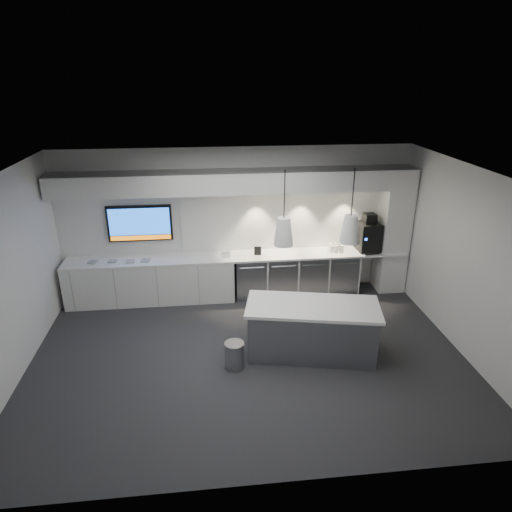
{
  "coord_description": "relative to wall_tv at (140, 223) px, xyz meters",
  "views": [
    {
      "loc": [
        -0.59,
        -6.26,
        4.35
      ],
      "look_at": [
        0.24,
        1.1,
        1.31
      ],
      "focal_mm": 32.0,
      "sensor_mm": 36.0,
      "label": 1
    }
  ],
  "objects": [
    {
      "name": "sign_black",
      "position": [
        2.3,
        -0.29,
        -0.57
      ],
      "size": [
        0.14,
        0.04,
        0.18
      ],
      "primitive_type": "cube",
      "rotation": [
        0.0,
        0.0,
        -0.18
      ],
      "color": "black",
      "rests_on": "back_counter"
    },
    {
      "name": "fridge_unit_d",
      "position": [
        4.04,
        -0.27,
        -1.13
      ],
      "size": [
        0.6,
        0.61,
        0.85
      ],
      "primitive_type": "cube",
      "color": "#92949A",
      "rests_on": "floor"
    },
    {
      "name": "cup_cluster",
      "position": [
        3.91,
        -0.28,
        -0.58
      ],
      "size": [
        0.28,
        0.18,
        0.15
      ],
      "primitive_type": null,
      "color": "white",
      "rests_on": "back_counter"
    },
    {
      "name": "wall_back",
      "position": [
        1.9,
        0.05,
        -0.06
      ],
      "size": [
        7.0,
        0.0,
        7.0
      ],
      "primitive_type": "plane",
      "rotation": [
        1.57,
        0.0,
        0.0
      ],
      "color": "white",
      "rests_on": "floor"
    },
    {
      "name": "fridge_unit_c",
      "position": [
        3.41,
        -0.27,
        -1.13
      ],
      "size": [
        0.6,
        0.61,
        0.85
      ],
      "primitive_type": "cube",
      "color": "#92949A",
      "rests_on": "floor"
    },
    {
      "name": "bin",
      "position": [
        1.65,
        -2.71,
        -1.34
      ],
      "size": [
        0.33,
        0.33,
        0.43
      ],
      "primitive_type": "cylinder",
      "rotation": [
        0.0,
        0.0,
        0.09
      ],
      "color": "#92949A",
      "rests_on": "floor"
    },
    {
      "name": "tray_b",
      "position": [
        -0.54,
        -0.32,
        -0.65
      ],
      "size": [
        0.18,
        0.18,
        0.02
      ],
      "primitive_type": "cube",
      "rotation": [
        0.0,
        0.0,
        -0.1
      ],
      "color": "#9B9B9B",
      "rests_on": "back_counter"
    },
    {
      "name": "sign_white",
      "position": [
        1.65,
        -0.38,
        -0.59
      ],
      "size": [
        0.18,
        0.07,
        0.14
      ],
      "primitive_type": "cube",
      "rotation": [
        0.0,
        0.0,
        0.26
      ],
      "color": "white",
      "rests_on": "back_counter"
    },
    {
      "name": "back_counter",
      "position": [
        1.9,
        -0.27,
        -0.68
      ],
      "size": [
        6.8,
        0.65,
        0.04
      ],
      "primitive_type": "cube",
      "color": "white",
      "rests_on": "left_base_cabinets"
    },
    {
      "name": "pendant_left",
      "position": [
        2.42,
        -2.48,
        0.59
      ],
      "size": [
        0.29,
        0.29,
        1.12
      ],
      "color": "white",
      "rests_on": "ceiling"
    },
    {
      "name": "fridge_unit_a",
      "position": [
        2.15,
        -0.27,
        -1.13
      ],
      "size": [
        0.6,
        0.61,
        0.85
      ],
      "primitive_type": "cube",
      "color": "#92949A",
      "rests_on": "floor"
    },
    {
      "name": "tray_c",
      "position": [
        -0.2,
        -0.37,
        -0.65
      ],
      "size": [
        0.17,
        0.17,
        0.02
      ],
      "primitive_type": "cube",
      "rotation": [
        0.0,
        0.0,
        0.07
      ],
      "color": "#9B9B9B",
      "rests_on": "back_counter"
    },
    {
      "name": "coffee_machine",
      "position": [
        4.57,
        -0.25,
        -0.34
      ],
      "size": [
        0.44,
        0.61,
        0.77
      ],
      "rotation": [
        0.0,
        0.0,
        0.04
      ],
      "color": "black",
      "rests_on": "back_counter"
    },
    {
      "name": "soffit",
      "position": [
        1.9,
        -0.25,
        0.84
      ],
      "size": [
        6.9,
        0.6,
        0.4
      ],
      "primitive_type": "cube",
      "color": "white",
      "rests_on": "wall_back"
    },
    {
      "name": "wall_tv",
      "position": [
        0.0,
        0.0,
        0.0
      ],
      "size": [
        1.25,
        0.07,
        0.72
      ],
      "color": "black",
      "rests_on": "wall_back"
    },
    {
      "name": "wall_left",
      "position": [
        -1.6,
        -2.45,
        -0.06
      ],
      "size": [
        0.0,
        7.0,
        7.0
      ],
      "primitive_type": "plane",
      "rotation": [
        1.57,
        0.0,
        1.57
      ],
      "color": "white",
      "rests_on": "floor"
    },
    {
      "name": "ceiling",
      "position": [
        1.9,
        -2.45,
        1.44
      ],
      "size": [
        7.0,
        7.0,
        0.0
      ],
      "primitive_type": "plane",
      "rotation": [
        3.14,
        0.0,
        0.0
      ],
      "color": "black",
      "rests_on": "wall_back"
    },
    {
      "name": "wall_front",
      "position": [
        1.9,
        -4.95,
        -0.06
      ],
      "size": [
        7.0,
        0.0,
        7.0
      ],
      "primitive_type": "plane",
      "rotation": [
        -1.57,
        0.0,
        0.0
      ],
      "color": "white",
      "rests_on": "floor"
    },
    {
      "name": "fridge_unit_b",
      "position": [
        2.78,
        -0.27,
        -1.13
      ],
      "size": [
        0.6,
        0.61,
        0.85
      ],
      "primitive_type": "cube",
      "color": "#92949A",
      "rests_on": "floor"
    },
    {
      "name": "island",
      "position": [
        2.93,
        -2.48,
        -1.11
      ],
      "size": [
        2.25,
        1.32,
        0.89
      ],
      "rotation": [
        0.0,
        0.0,
        -0.21
      ],
      "color": "#92949A",
      "rests_on": "floor"
    },
    {
      "name": "floor",
      "position": [
        1.9,
        -2.45,
        -1.56
      ],
      "size": [
        7.0,
        7.0,
        0.0
      ],
      "primitive_type": "plane",
      "color": "#2B2B2E",
      "rests_on": "ground"
    },
    {
      "name": "pendant_right",
      "position": [
        3.43,
        -2.48,
        0.59
      ],
      "size": [
        0.29,
        0.29,
        1.12
      ],
      "color": "white",
      "rests_on": "ceiling"
    },
    {
      "name": "tray_a",
      "position": [
        -0.91,
        -0.33,
        -0.65
      ],
      "size": [
        0.2,
        0.2,
        0.02
      ],
      "primitive_type": "cube",
      "rotation": [
        0.0,
        0.0,
        -0.33
      ],
      "color": "#9B9B9B",
      "rests_on": "back_counter"
    },
    {
      "name": "left_base_cabinets",
      "position": [
        0.15,
        -0.27,
        -1.13
      ],
      "size": [
        3.3,
        0.63,
        0.86
      ],
      "primitive_type": "cube",
      "color": "white",
      "rests_on": "floor"
    },
    {
      "name": "tray_d",
      "position": [
        0.09,
        -0.35,
        -0.65
      ],
      "size": [
        0.18,
        0.18,
        0.02
      ],
      "primitive_type": "cube",
      "rotation": [
        0.0,
        0.0,
        -0.14
      ],
      "color": "#9B9B9B",
      "rests_on": "back_counter"
    },
    {
      "name": "wall_right",
      "position": [
        5.4,
        -2.45,
        -0.06
      ],
      "size": [
        0.0,
        7.0,
        7.0
      ],
      "primitive_type": "plane",
      "rotation": [
        1.57,
        0.0,
        -1.57
      ],
      "color": "white",
      "rests_on": "floor"
    },
    {
      "name": "backsplash",
      "position": [
        3.1,
        0.03,
        -0.01
      ],
      "size": [
        4.6,
        0.03,
        1.3
      ],
      "primitive_type": "cube",
      "color": "white",
      "rests_on": "wall_back"
    },
    {
      "name": "column",
      "position": [
        5.1,
        -0.25,
        -0.26
      ],
      "size": [
        0.55,
        0.55,
        2.6
      ],
      "primitive_type": "cube",
      "color": "white",
      "rests_on": "floor"
    }
  ]
}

